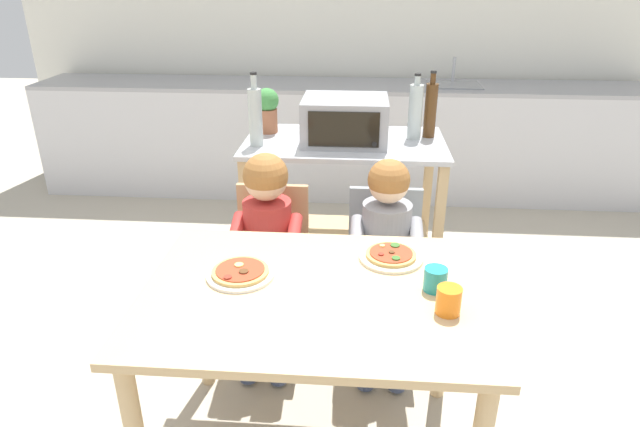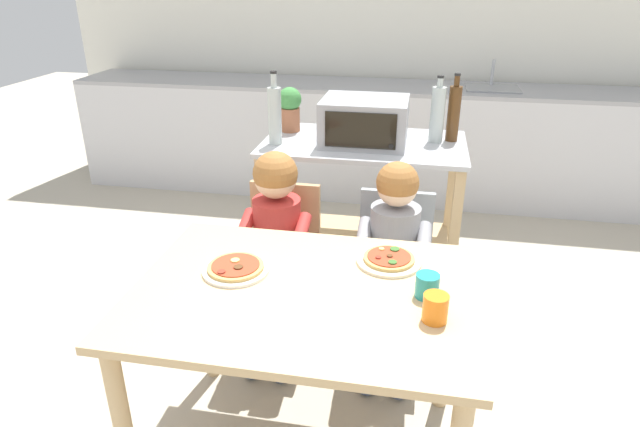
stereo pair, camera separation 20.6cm
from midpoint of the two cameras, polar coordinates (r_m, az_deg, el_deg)
name	(u,v)px [view 1 (the left image)]	position (r m, az deg, el deg)	size (l,w,h in m)	color
ground_plane	(332,284)	(3.34, -0.50, -7.44)	(12.64, 12.64, 0.00)	#B7AD99
back_wall_tiled	(347,21)	(4.80, 1.53, 19.48)	(5.52, 0.14, 2.70)	white
kitchen_counter	(343,139)	(4.57, 1.15, 7.79)	(4.97, 0.60, 1.11)	silver
kitchen_island_cart	(344,192)	(3.06, 0.56, 2.28)	(1.08, 0.64, 0.90)	#B7BABF
toaster_oven	(345,120)	(2.91, 0.58, 9.71)	(0.44, 0.38, 0.24)	#999BA0
bottle_slim_sauce	(415,111)	(2.99, 7.98, 10.55)	(0.07, 0.07, 0.35)	#ADB7B2
bottle_tall_green_wine	(431,109)	(3.03, 9.57, 10.68)	(0.07, 0.07, 0.36)	#4C2D14
bottle_squat_spirits	(255,116)	(2.87, -8.87, 10.03)	(0.07, 0.07, 0.38)	#ADB7B2
potted_herb_plant	(267,109)	(3.11, -7.48, 10.81)	(0.13, 0.13, 0.25)	#9E5B3D
dining_table	(313,317)	(1.93, -3.80, -10.88)	(1.17, 0.86, 0.76)	tan
dining_chair_left	(271,258)	(2.65, -7.33, -4.67)	(0.36, 0.36, 0.81)	tan
dining_chair_right	(384,262)	(2.60, 4.42, -5.17)	(0.36, 0.36, 0.81)	gray
child_in_red_shirt	(266,235)	(2.46, -8.09, -2.25)	(0.32, 0.42, 1.01)	#424C6B
child_in_grey_shirt	(386,244)	(2.41, 4.52, -3.25)	(0.32, 0.42, 0.99)	#424C6B
pizza_plate_white	(240,273)	(1.98, -11.33, -6.19)	(0.24, 0.24, 0.03)	white
pizza_plate_cream	(391,256)	(2.05, 4.59, -4.52)	(0.24, 0.24, 0.03)	beige
drinking_cup_orange	(449,300)	(1.76, 10.03, -9.05)	(0.08, 0.08, 0.09)	orange
drinking_cup_teal	(435,279)	(1.87, 8.90, -6.90)	(0.08, 0.08, 0.08)	teal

